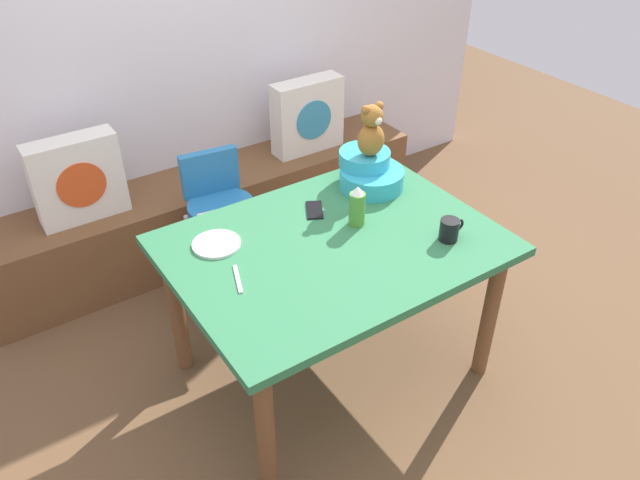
{
  "coord_description": "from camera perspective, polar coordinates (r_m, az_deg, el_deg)",
  "views": [
    {
      "loc": [
        -1.21,
        -1.71,
        2.23
      ],
      "look_at": [
        0.0,
        0.1,
        0.69
      ],
      "focal_mm": 34.98,
      "sensor_mm": 36.0,
      "label": 1
    }
  ],
  "objects": [
    {
      "name": "ground_plane",
      "position": [
        3.06,
        1.06,
        -11.51
      ],
      "size": [
        8.0,
        8.0,
        0.0
      ],
      "primitive_type": "plane",
      "color": "brown"
    },
    {
      "name": "back_wall",
      "position": [
        3.57,
        -13.53,
        19.29
      ],
      "size": [
        4.4,
        0.1,
        2.6
      ],
      "primitive_type": "cube",
      "color": "silver",
      "rests_on": "ground_plane"
    },
    {
      "name": "window_bench",
      "position": [
        3.77,
        -9.75,
        2.67
      ],
      "size": [
        2.6,
        0.44,
        0.46
      ],
      "primitive_type": "cube",
      "color": "brown",
      "rests_on": "ground_plane"
    },
    {
      "name": "pillow_floral_left",
      "position": [
        3.36,
        -21.3,
        5.2
      ],
      "size": [
        0.44,
        0.15,
        0.44
      ],
      "color": "white",
      "rests_on": "window_bench"
    },
    {
      "name": "pillow_floral_right",
      "position": [
        3.81,
        -1.16,
        11.29
      ],
      "size": [
        0.44,
        0.15,
        0.44
      ],
      "color": "white",
      "rests_on": "window_bench"
    },
    {
      "name": "dining_table",
      "position": [
        2.63,
        1.21,
        -1.87
      ],
      "size": [
        1.33,
        0.99,
        0.74
      ],
      "color": "#2D7247",
      "rests_on": "ground_plane"
    },
    {
      "name": "highchair",
      "position": [
        3.23,
        -9.08,
        2.82
      ],
      "size": [
        0.35,
        0.48,
        0.79
      ],
      "color": "#2672B2",
      "rests_on": "ground_plane"
    },
    {
      "name": "infant_seat_teal",
      "position": [
        2.93,
        4.53,
        6.25
      ],
      "size": [
        0.3,
        0.33,
        0.16
      ],
      "color": "#32A8C8",
      "rests_on": "dining_table"
    },
    {
      "name": "teddy_bear",
      "position": [
        2.84,
        4.73,
        9.88
      ],
      "size": [
        0.13,
        0.12,
        0.25
      ],
      "color": "#9A6127",
      "rests_on": "infant_seat_teal"
    },
    {
      "name": "ketchup_bottle",
      "position": [
        2.64,
        3.41,
        3.07
      ],
      "size": [
        0.07,
        0.07,
        0.18
      ],
      "color": "#4C8C33",
      "rests_on": "dining_table"
    },
    {
      "name": "coffee_mug",
      "position": [
        2.61,
        11.78,
        0.94
      ],
      "size": [
        0.12,
        0.08,
        0.09
      ],
      "color": "black",
      "rests_on": "dining_table"
    },
    {
      "name": "dinner_plate_near",
      "position": [
        2.58,
        -9.45,
        -0.36
      ],
      "size": [
        0.2,
        0.2,
        0.01
      ],
      "primitive_type": "cylinder",
      "color": "white",
      "rests_on": "dining_table"
    },
    {
      "name": "cell_phone",
      "position": [
        2.77,
        -0.51,
        2.76
      ],
      "size": [
        0.13,
        0.16,
        0.01
      ],
      "primitive_type": "cube",
      "rotation": [
        0.0,
        0.0,
        2.62
      ],
      "color": "black",
      "rests_on": "dining_table"
    },
    {
      "name": "table_fork",
      "position": [
        2.4,
        -7.57,
        -3.5
      ],
      "size": [
        0.07,
        0.17,
        0.01
      ],
      "primitive_type": "cube",
      "rotation": [
        0.0,
        0.0,
        2.8
      ],
      "color": "silver",
      "rests_on": "dining_table"
    }
  ]
}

